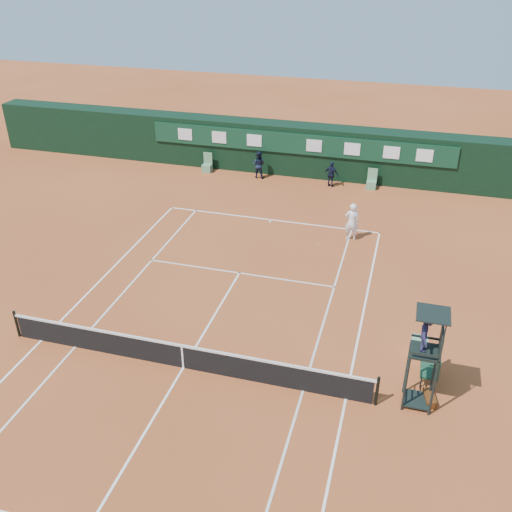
{
  "coord_description": "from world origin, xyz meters",
  "views": [
    {
      "loc": [
        6.39,
        -13.66,
        12.74
      ],
      "look_at": [
        0.85,
        6.0,
        1.2
      ],
      "focal_mm": 40.0,
      "sensor_mm": 36.0,
      "label": 1
    }
  ],
  "objects_px": {
    "umpire_chair": "(427,340)",
    "player": "(352,222)",
    "player_bench": "(433,364)",
    "tennis_net": "(183,356)",
    "cooler": "(419,346)"
  },
  "relations": [
    {
      "from": "tennis_net",
      "to": "player_bench",
      "type": "bearing_deg",
      "value": 12.04
    },
    {
      "from": "player_bench",
      "to": "player",
      "type": "relative_size",
      "value": 0.64
    },
    {
      "from": "umpire_chair",
      "to": "player",
      "type": "height_order",
      "value": "umpire_chair"
    },
    {
      "from": "tennis_net",
      "to": "cooler",
      "type": "height_order",
      "value": "tennis_net"
    },
    {
      "from": "player_bench",
      "to": "cooler",
      "type": "bearing_deg",
      "value": 111.54
    },
    {
      "from": "umpire_chair",
      "to": "player",
      "type": "relative_size",
      "value": 1.83
    },
    {
      "from": "tennis_net",
      "to": "player_bench",
      "type": "relative_size",
      "value": 10.75
    },
    {
      "from": "player",
      "to": "player_bench",
      "type": "bearing_deg",
      "value": 102.87
    },
    {
      "from": "tennis_net",
      "to": "player_bench",
      "type": "distance_m",
      "value": 8.22
    },
    {
      "from": "player_bench",
      "to": "umpire_chair",
      "type": "bearing_deg",
      "value": -109.09
    },
    {
      "from": "player_bench",
      "to": "cooler",
      "type": "height_order",
      "value": "player_bench"
    },
    {
      "from": "umpire_chair",
      "to": "cooler",
      "type": "bearing_deg",
      "value": 90.18
    },
    {
      "from": "umpire_chair",
      "to": "player",
      "type": "bearing_deg",
      "value": 108.02
    },
    {
      "from": "umpire_chair",
      "to": "cooler",
      "type": "distance_m",
      "value": 3.27
    },
    {
      "from": "tennis_net",
      "to": "umpire_chair",
      "type": "xyz_separation_m",
      "value": [
        7.59,
        0.41,
        1.95
      ]
    }
  ]
}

